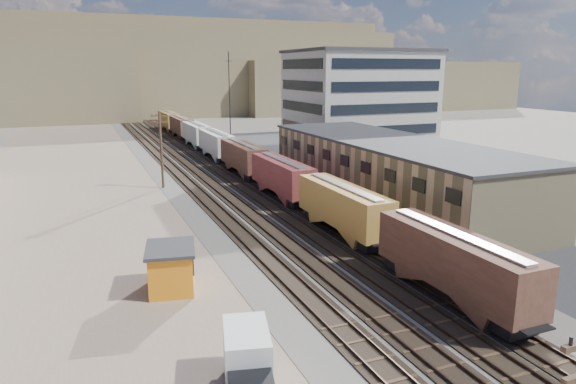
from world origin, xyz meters
name	(u,v)px	position (x,y,z in m)	size (l,w,h in m)	color
ground	(408,313)	(0.00, 0.00, 0.00)	(300.00, 300.00, 0.00)	#6B6356
ballast_bed	(212,172)	(0.00, 50.00, 0.03)	(18.00, 200.00, 0.06)	#4C4742
dirt_yard	(68,200)	(-20.00, 40.00, 0.01)	(24.00, 180.00, 0.03)	#796453
asphalt_lot	(391,180)	(22.00, 35.00, 0.02)	(26.00, 120.00, 0.04)	#232326
rail_tracks	(208,172)	(-0.55, 50.00, 0.11)	(11.40, 200.00, 0.24)	black
freight_train	(228,149)	(3.80, 53.77, 2.79)	(3.00, 119.74, 4.46)	black
warehouse	(390,170)	(14.98, 25.00, 3.65)	(12.40, 40.40, 7.25)	tan
office_tower	(358,104)	(27.95, 54.95, 9.26)	(22.60, 18.60, 18.45)	#9E998E
utility_pole_north	(161,148)	(-8.50, 42.00, 5.30)	(2.20, 0.32, 10.00)	#382619
radio_mast	(230,106)	(6.00, 60.00, 9.12)	(1.20, 0.16, 18.00)	black
hills_north	(127,73)	(0.17, 167.92, 14.10)	(265.00, 80.00, 32.00)	brown
box_truck	(248,365)	(-11.99, -3.95, 1.51)	(3.28, 5.87, 2.96)	silver
maintenance_shed	(171,268)	(-13.20, 9.47, 1.62)	(4.09, 4.86, 3.16)	orange
parked_car_blue	(355,160)	(23.46, 47.57, 0.76)	(2.52, 5.47, 1.52)	navy
parked_car_far	(363,149)	(30.53, 57.05, 0.81)	(1.91, 4.75, 1.62)	white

